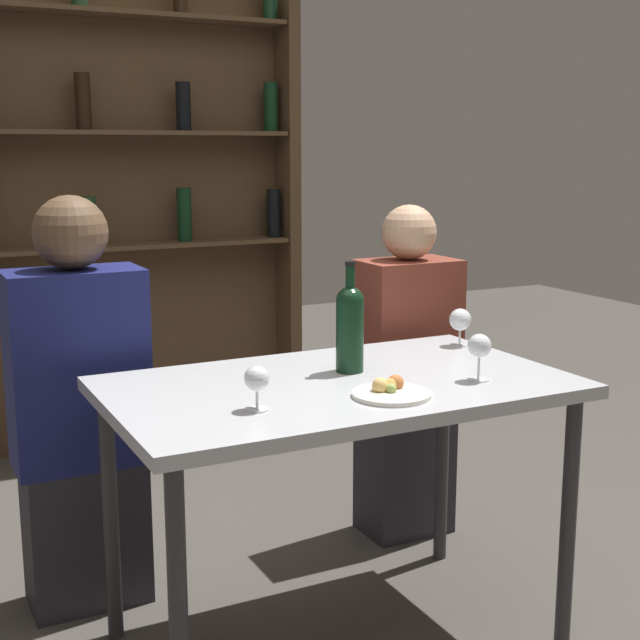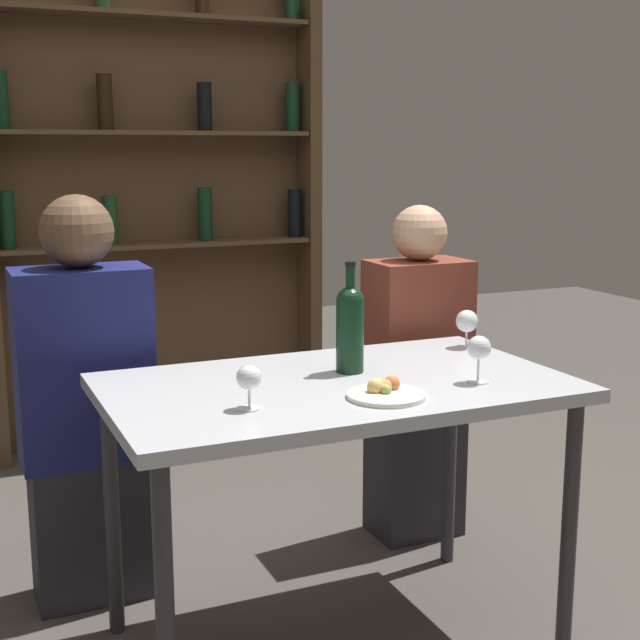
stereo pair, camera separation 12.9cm
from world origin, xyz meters
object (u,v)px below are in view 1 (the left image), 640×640
at_px(seated_person_left, 80,416).
at_px(seated_person_right, 406,381).
at_px(wine_bottle, 350,324).
at_px(wine_glass_1, 257,380).
at_px(wine_glass_2, 479,348).
at_px(food_plate_0, 390,391).
at_px(wine_glass_0, 460,321).

height_order(seated_person_left, seated_person_right, seated_person_left).
bearing_deg(wine_bottle, wine_glass_1, -148.90).
bearing_deg(wine_glass_2, food_plate_0, -175.64).
relative_size(wine_glass_0, seated_person_right, 0.10).
relative_size(wine_glass_0, wine_glass_1, 1.09).
bearing_deg(seated_person_right, food_plate_0, -125.15).
height_order(wine_glass_1, seated_person_left, seated_person_left).
bearing_deg(seated_person_right, wine_glass_0, -93.77).
xyz_separation_m(wine_glass_2, seated_person_right, (0.23, 0.72, -0.29)).
xyz_separation_m(wine_glass_1, wine_glass_2, (0.65, -0.01, 0.02)).
height_order(wine_glass_2, seated_person_left, seated_person_left).
relative_size(wine_bottle, wine_glass_0, 2.62).
distance_m(wine_bottle, food_plate_0, 0.30).
height_order(wine_bottle, wine_glass_0, wine_bottle).
xyz_separation_m(food_plate_0, seated_person_right, (0.53, 0.75, -0.21)).
distance_m(wine_glass_0, seated_person_right, 0.45).
distance_m(wine_glass_0, seated_person_left, 1.21).
relative_size(wine_bottle, wine_glass_2, 2.44).
bearing_deg(wine_glass_0, seated_person_left, 163.02).
distance_m(wine_glass_2, seated_person_left, 1.21).
height_order(wine_glass_2, seated_person_right, seated_person_right).
relative_size(wine_glass_0, seated_person_left, 0.10).
distance_m(wine_bottle, wine_glass_0, 0.50).
height_order(food_plate_0, seated_person_right, seated_person_right).
relative_size(wine_bottle, seated_person_left, 0.25).
xyz_separation_m(wine_bottle, wine_glass_2, (0.27, -0.24, -0.04)).
distance_m(wine_bottle, seated_person_right, 0.77).
height_order(wine_bottle, wine_glass_1, wine_bottle).
distance_m(wine_glass_1, seated_person_left, 0.80).
bearing_deg(food_plate_0, wine_glass_0, 38.49).
xyz_separation_m(food_plate_0, seated_person_left, (-0.63, 0.75, -0.18)).
bearing_deg(food_plate_0, wine_bottle, 83.83).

